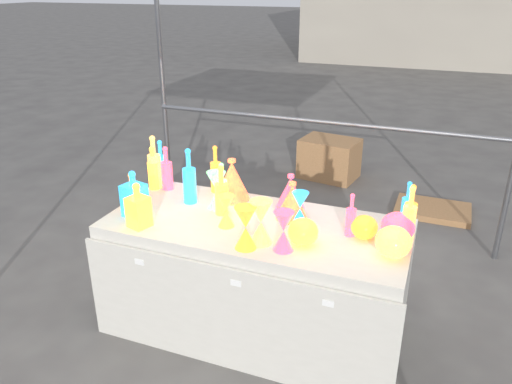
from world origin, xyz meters
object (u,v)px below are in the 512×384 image
(globe_0, at_px, (303,233))
(lampshade_0, at_px, (232,179))
(decanter_0, at_px, (138,205))
(display_table, at_px, (255,277))
(cardboard_box_closed, at_px, (329,159))
(bottle_0, at_px, (153,168))
(hourglass_0, at_px, (246,228))

(globe_0, distance_m, lampshade_0, 0.75)
(decanter_0, bearing_deg, display_table, 39.91)
(cardboard_box_closed, xyz_separation_m, decanter_0, (-0.43, -3.08, 0.66))
(bottle_0, bearing_deg, cardboard_box_closed, 75.43)
(display_table, height_order, lampshade_0, lampshade_0)
(display_table, bearing_deg, cardboard_box_closed, 93.86)
(display_table, distance_m, decanter_0, 0.85)
(bottle_0, bearing_deg, hourglass_0, -31.13)
(decanter_0, bearing_deg, cardboard_box_closed, 97.98)
(cardboard_box_closed, height_order, bottle_0, bottle_0)
(display_table, bearing_deg, lampshade_0, 133.61)
(display_table, height_order, globe_0, globe_0)
(display_table, relative_size, globe_0, 10.88)
(cardboard_box_closed, bearing_deg, hourglass_0, -76.50)
(globe_0, relative_size, lampshade_0, 0.61)
(cardboard_box_closed, relative_size, decanter_0, 2.26)
(cardboard_box_closed, distance_m, decanter_0, 3.18)
(decanter_0, distance_m, hourglass_0, 0.68)
(globe_0, bearing_deg, hourglass_0, -152.16)
(cardboard_box_closed, bearing_deg, display_table, -77.17)
(hourglass_0, bearing_deg, display_table, 100.88)
(decanter_0, bearing_deg, lampshade_0, 74.47)
(bottle_0, distance_m, lampshade_0, 0.58)
(decanter_0, xyz_separation_m, globe_0, (0.95, 0.13, -0.07))
(bottle_0, bearing_deg, lampshade_0, 3.15)
(lampshade_0, bearing_deg, cardboard_box_closed, 90.27)
(hourglass_0, distance_m, lampshade_0, 0.67)
(cardboard_box_closed, bearing_deg, decanter_0, -89.05)
(display_table, relative_size, bottle_0, 6.04)
(bottle_0, bearing_deg, display_table, -16.87)
(decanter_0, distance_m, lampshade_0, 0.66)
(bottle_0, xyz_separation_m, lampshade_0, (0.57, 0.03, -0.01))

